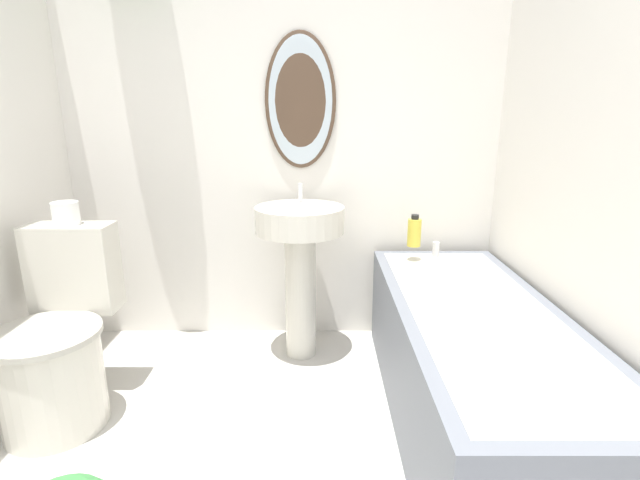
{
  "coord_description": "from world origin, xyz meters",
  "views": [
    {
      "loc": [
        0.2,
        -0.26,
        1.26
      ],
      "look_at": [
        0.2,
        1.42,
        0.81
      ],
      "focal_mm": 26.0,
      "sensor_mm": 36.0,
      "label": 1
    }
  ],
  "objects_px": {
    "toilet": "(60,349)",
    "pedestal_sink": "(302,250)",
    "toilet_paper_roll": "(68,213)",
    "shampoo_bottle": "(416,232)",
    "bathtub": "(475,365)"
  },
  "relations": [
    {
      "from": "bathtub",
      "to": "shampoo_bottle",
      "type": "bearing_deg",
      "value": 102.16
    },
    {
      "from": "bathtub",
      "to": "toilet_paper_roll",
      "type": "xyz_separation_m",
      "value": [
        -1.73,
        0.27,
        0.58
      ]
    },
    {
      "from": "toilet_paper_roll",
      "to": "toilet",
      "type": "bearing_deg",
      "value": -90.0
    },
    {
      "from": "bathtub",
      "to": "toilet_paper_roll",
      "type": "bearing_deg",
      "value": 171.13
    },
    {
      "from": "pedestal_sink",
      "to": "toilet_paper_roll",
      "type": "xyz_separation_m",
      "value": [
        -1.0,
        -0.33,
        0.26
      ]
    },
    {
      "from": "shampoo_bottle",
      "to": "pedestal_sink",
      "type": "bearing_deg",
      "value": -175.87
    },
    {
      "from": "toilet_paper_roll",
      "to": "shampoo_bottle",
      "type": "bearing_deg",
      "value": 13.07
    },
    {
      "from": "shampoo_bottle",
      "to": "toilet_paper_roll",
      "type": "xyz_separation_m",
      "value": [
        -1.59,
        -0.37,
        0.18
      ]
    },
    {
      "from": "pedestal_sink",
      "to": "shampoo_bottle",
      "type": "height_order",
      "value": "pedestal_sink"
    },
    {
      "from": "pedestal_sink",
      "to": "toilet_paper_roll",
      "type": "distance_m",
      "value": 1.08
    },
    {
      "from": "pedestal_sink",
      "to": "shampoo_bottle",
      "type": "bearing_deg",
      "value": 4.13
    },
    {
      "from": "pedestal_sink",
      "to": "bathtub",
      "type": "xyz_separation_m",
      "value": [
        0.73,
        -0.6,
        -0.31
      ]
    },
    {
      "from": "shampoo_bottle",
      "to": "toilet_paper_roll",
      "type": "distance_m",
      "value": 1.64
    },
    {
      "from": "pedestal_sink",
      "to": "bathtub",
      "type": "bearing_deg",
      "value": -39.21
    },
    {
      "from": "toilet",
      "to": "pedestal_sink",
      "type": "distance_m",
      "value": 1.17
    }
  ]
}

